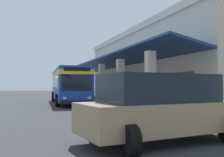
# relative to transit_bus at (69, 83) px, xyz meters

# --- Properties ---
(ground) EXTENTS (120.00, 120.00, 0.00)m
(ground) POSITION_rel_transit_bus_xyz_m (-2.09, 7.24, -1.85)
(ground) COLOR #2D2D30
(curb_strip) EXTENTS (32.42, 0.50, 0.12)m
(curb_strip) POSITION_rel_transit_bus_xyz_m (-1.52, 2.85, -1.79)
(curb_strip) COLOR #9E998E
(curb_strip) RESTS_ON ground
(plaza_building) EXTENTS (27.32, 15.40, 7.57)m
(plaza_building) POSITION_rel_transit_bus_xyz_m (-1.52, 12.47, 1.94)
(plaza_building) COLOR beige
(plaza_building) RESTS_ON ground
(transit_bus) EXTENTS (11.35, 3.30, 3.34)m
(transit_bus) POSITION_rel_transit_bus_xyz_m (0.00, 0.00, 0.00)
(transit_bus) COLOR #193D9E
(transit_bus) RESTS_ON ground
(parked_sedan_charcoal) EXTENTS (2.49, 4.43, 1.47)m
(parked_sedan_charcoal) POSITION_rel_transit_bus_xyz_m (10.95, 2.28, -1.10)
(parked_sedan_charcoal) COLOR #232328
(parked_sedan_charcoal) RESTS_ON ground
(parked_suv_tan) EXTENTS (3.13, 5.02, 1.97)m
(parked_suv_tan) POSITION_rel_transit_bus_xyz_m (17.50, -0.29, -0.84)
(parked_suv_tan) COLOR #9E845B
(parked_suv_tan) RESTS_ON ground
(pedestrian) EXTENTS (0.51, 0.57, 1.64)m
(pedestrian) POSITION_rel_transit_bus_xyz_m (9.59, 0.88, -0.94)
(pedestrian) COLOR #726651
(pedestrian) RESTS_ON ground
(potted_palm) EXTENTS (1.87, 1.85, 2.73)m
(potted_palm) POSITION_rel_transit_bus_xyz_m (2.29, 4.21, -1.01)
(potted_palm) COLOR #4C4742
(potted_palm) RESTS_ON ground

